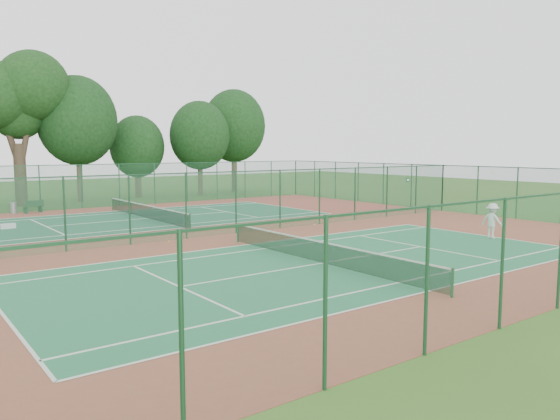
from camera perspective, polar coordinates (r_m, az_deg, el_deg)
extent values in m
plane|color=#30571B|center=(29.97, -7.09, -2.70)|extent=(120.00, 120.00, 0.00)
cube|color=maroon|center=(29.97, -7.09, -2.69)|extent=(40.00, 36.00, 0.01)
cube|color=#206743|center=(22.71, 4.26, -5.59)|extent=(23.77, 10.97, 0.01)
cube|color=#1B583C|center=(37.99, -13.82, -0.87)|extent=(23.77, 10.97, 0.01)
cube|color=#174628|center=(46.22, -18.23, 2.44)|extent=(40.00, 0.02, 3.50)
cube|color=#153923|center=(46.14, -18.30, 4.55)|extent=(40.00, 0.05, 0.05)
cube|color=#1B512B|center=(16.78, 24.93, -4.47)|extent=(40.00, 0.02, 3.50)
cube|color=#163C22|center=(16.56, 25.22, 1.35)|extent=(40.00, 0.05, 0.05)
cube|color=#1C5437|center=(43.21, 16.61, 2.23)|extent=(0.02, 36.00, 3.50)
cube|color=#163E23|center=(43.13, 16.69, 4.50)|extent=(0.05, 36.00, 0.05)
cube|color=#184A2C|center=(29.75, -7.14, 0.63)|extent=(40.00, 0.02, 3.50)
cube|color=#13351D|center=(29.62, -7.19, 3.92)|extent=(40.00, 0.05, 0.05)
cylinder|color=#163C23|center=(18.38, 17.55, -7.27)|extent=(0.10, 0.10, 0.97)
cylinder|color=#163C23|center=(27.69, -4.44, -2.41)|extent=(0.10, 0.10, 0.97)
cube|color=black|center=(22.61, 4.27, -4.43)|extent=(0.02, 12.80, 0.85)
cube|color=silver|center=(22.54, 4.28, -3.34)|extent=(0.04, 12.80, 0.06)
cylinder|color=#14391F|center=(32.17, -9.39, -1.23)|extent=(0.10, 0.10, 0.97)
cylinder|color=#14391F|center=(43.87, -17.09, 0.62)|extent=(0.10, 0.10, 0.97)
cube|color=black|center=(37.93, -13.84, -0.17)|extent=(0.02, 12.80, 0.85)
cube|color=silver|center=(37.88, -13.85, 0.49)|extent=(0.04, 12.80, 0.06)
imported|color=silver|center=(30.80, 21.30, -1.06)|extent=(0.79, 1.26, 1.86)
cylinder|color=gray|center=(44.17, -26.09, 0.19)|extent=(0.55, 0.55, 0.82)
cube|color=#12351B|center=(43.73, -25.04, -0.05)|extent=(0.23, 0.40, 0.46)
cube|color=#12351B|center=(44.42, -23.75, 0.10)|extent=(0.23, 0.40, 0.46)
cube|color=#12351B|center=(44.05, -24.40, 0.35)|extent=(1.57, 0.98, 0.05)
cube|color=#12351B|center=(43.86, -24.26, 0.63)|extent=(1.42, 0.64, 0.46)
cube|color=silver|center=(36.07, -26.54, -1.52)|extent=(0.82, 0.32, 0.31)
sphere|color=gold|center=(30.95, -1.46, -2.28)|extent=(0.07, 0.07, 0.07)
sphere|color=#D9E936|center=(33.75, 3.61, -1.55)|extent=(0.07, 0.07, 0.07)
sphere|color=#D5F438|center=(28.31, -11.53, -3.22)|extent=(0.07, 0.07, 0.07)
cylinder|color=#31251B|center=(49.98, -25.50, 3.35)|extent=(0.94, 0.94, 5.13)
cylinder|color=#31251B|center=(50.07, -26.65, 7.71)|extent=(1.74, 0.51, 5.10)
cylinder|color=#31251B|center=(49.96, -24.82, 8.10)|extent=(1.62, 0.48, 5.54)
sphere|color=black|center=(50.29, -24.41, 11.72)|extent=(5.82, 5.82, 5.82)
sphere|color=black|center=(50.72, -25.75, 9.18)|extent=(4.45, 4.45, 4.45)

